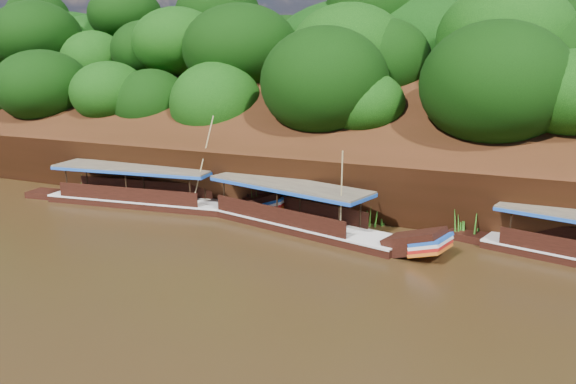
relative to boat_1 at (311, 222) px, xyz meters
name	(u,v)px	position (x,y,z in m)	size (l,w,h in m)	color
ground	(268,282)	(0.93, -7.06, -0.56)	(160.00, 160.00, 0.00)	black
riverbank	(398,154)	(0.92, 15.66, 1.32)	(120.00, 30.06, 19.40)	black
boat_1	(311,222)	(0.00, 0.00, 0.00)	(14.48, 5.50, 5.29)	black
boat_2	(159,198)	(-10.64, 0.96, 0.00)	(15.96, 3.95, 6.29)	black
reeds	(295,202)	(-2.03, 2.52, 0.32)	(51.25, 2.46, 2.22)	#2D6E1B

